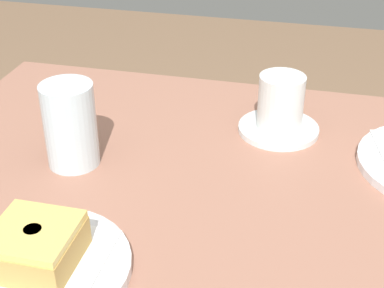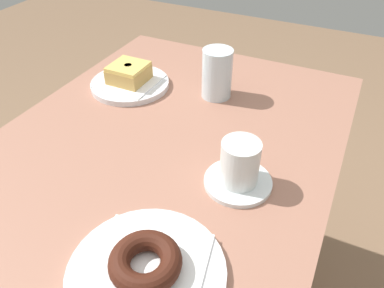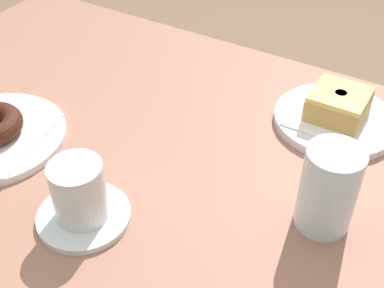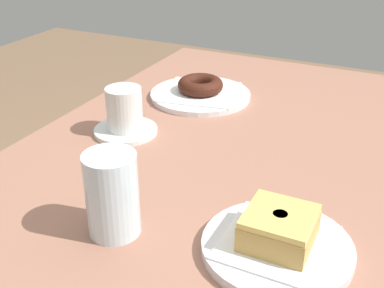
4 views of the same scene
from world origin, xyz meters
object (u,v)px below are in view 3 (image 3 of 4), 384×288
(plate_glazed_square, at_px, (335,120))
(coffee_cup, at_px, (80,197))
(water_glass, at_px, (328,189))
(donut_glazed_square, at_px, (339,104))

(plate_glazed_square, xyz_separation_m, coffee_cup, (-0.22, -0.38, 0.03))
(plate_glazed_square, relative_size, water_glass, 1.66)
(plate_glazed_square, xyz_separation_m, water_glass, (0.05, -0.22, 0.05))
(water_glass, bearing_deg, plate_glazed_square, 104.06)
(donut_glazed_square, xyz_separation_m, coffee_cup, (-0.22, -0.38, 0.00))
(plate_glazed_square, relative_size, coffee_cup, 1.60)
(water_glass, bearing_deg, coffee_cup, -150.00)
(water_glass, relative_size, coffee_cup, 0.97)
(plate_glazed_square, height_order, coffee_cup, coffee_cup)
(water_glass, xyz_separation_m, coffee_cup, (-0.27, -0.16, -0.02))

